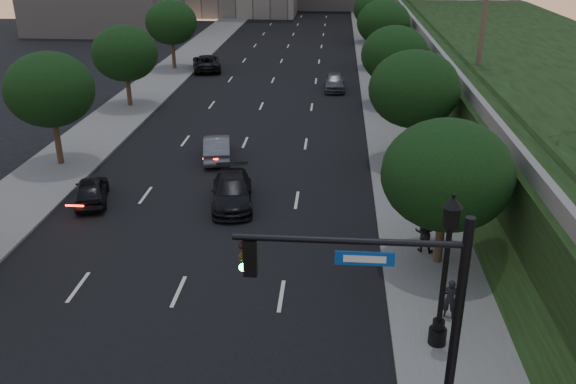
# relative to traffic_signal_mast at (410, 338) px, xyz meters

# --- Properties ---
(ground) EXTENTS (160.00, 160.00, 0.00)m
(ground) POSITION_rel_traffic_signal_mast_xyz_m (-7.83, 2.18, -3.67)
(ground) COLOR black
(ground) RESTS_ON ground
(road_surface) EXTENTS (16.00, 140.00, 0.02)m
(road_surface) POSITION_rel_traffic_signal_mast_xyz_m (-7.83, 32.18, -3.66)
(road_surface) COLOR black
(road_surface) RESTS_ON ground
(sidewalk_right) EXTENTS (4.50, 140.00, 0.15)m
(sidewalk_right) POSITION_rel_traffic_signal_mast_xyz_m (2.42, 32.18, -3.60)
(sidewalk_right) COLOR slate
(sidewalk_right) RESTS_ON ground
(sidewalk_left) EXTENTS (4.50, 140.00, 0.15)m
(sidewalk_left) POSITION_rel_traffic_signal_mast_xyz_m (-18.08, 32.18, -3.60)
(sidewalk_left) COLOR slate
(sidewalk_left) RESTS_ON ground
(embankment) EXTENTS (18.00, 90.00, 4.00)m
(embankment) POSITION_rel_traffic_signal_mast_xyz_m (14.17, 30.18, -1.67)
(embankment) COLOR black
(embankment) RESTS_ON ground
(parapet_wall) EXTENTS (0.35, 90.00, 0.70)m
(parapet_wall) POSITION_rel_traffic_signal_mast_xyz_m (5.67, 30.18, 0.68)
(parapet_wall) COLOR slate
(parapet_wall) RESTS_ON embankment
(tree_right_a) EXTENTS (5.20, 5.20, 6.24)m
(tree_right_a) POSITION_rel_traffic_signal_mast_xyz_m (2.47, 10.18, 0.35)
(tree_right_a) COLOR #38281C
(tree_right_a) RESTS_ON ground
(tree_right_b) EXTENTS (5.20, 5.20, 6.74)m
(tree_right_b) POSITION_rel_traffic_signal_mast_xyz_m (2.47, 22.18, 0.84)
(tree_right_b) COLOR #38281C
(tree_right_b) RESTS_ON ground
(tree_right_c) EXTENTS (5.20, 5.20, 6.24)m
(tree_right_c) POSITION_rel_traffic_signal_mast_xyz_m (2.47, 35.18, 0.35)
(tree_right_c) COLOR #38281C
(tree_right_c) RESTS_ON ground
(tree_right_d) EXTENTS (5.20, 5.20, 6.74)m
(tree_right_d) POSITION_rel_traffic_signal_mast_xyz_m (2.47, 49.18, 0.84)
(tree_right_d) COLOR #38281C
(tree_right_d) RESTS_ON ground
(tree_right_e) EXTENTS (5.20, 5.20, 6.24)m
(tree_right_e) POSITION_rel_traffic_signal_mast_xyz_m (2.47, 64.18, 0.35)
(tree_right_e) COLOR #38281C
(tree_right_e) RESTS_ON ground
(tree_left_b) EXTENTS (5.00, 5.00, 6.71)m
(tree_left_b) POSITION_rel_traffic_signal_mast_xyz_m (-18.13, 20.18, 0.90)
(tree_left_b) COLOR #38281C
(tree_left_b) RESTS_ON ground
(tree_left_c) EXTENTS (5.00, 5.00, 6.34)m
(tree_left_c) POSITION_rel_traffic_signal_mast_xyz_m (-18.13, 33.18, 0.53)
(tree_left_c) COLOR #38281C
(tree_left_c) RESTS_ON ground
(tree_left_d) EXTENTS (5.00, 5.00, 6.71)m
(tree_left_d) POSITION_rel_traffic_signal_mast_xyz_m (-18.13, 47.18, 0.90)
(tree_left_d) COLOR #38281C
(tree_left_d) RESTS_ON ground
(traffic_signal_mast) EXTENTS (5.68, 0.56, 7.00)m
(traffic_signal_mast) POSITION_rel_traffic_signal_mast_xyz_m (0.00, 0.00, 0.00)
(traffic_signal_mast) COLOR black
(traffic_signal_mast) RESTS_ON ground
(street_lamp) EXTENTS (0.64, 0.64, 5.62)m
(street_lamp) POSITION_rel_traffic_signal_mast_xyz_m (1.64, 4.57, -1.04)
(street_lamp) COLOR black
(street_lamp) RESTS_ON ground
(sedan_near_left) EXTENTS (2.64, 4.20, 1.33)m
(sedan_near_left) POSITION_rel_traffic_signal_mast_xyz_m (-14.30, 15.16, -3.01)
(sedan_near_left) COLOR black
(sedan_near_left) RESTS_ON ground
(sedan_mid_left) EXTENTS (2.30, 4.63, 1.46)m
(sedan_mid_left) POSITION_rel_traffic_signal_mast_xyz_m (-9.08, 22.05, -2.94)
(sedan_mid_left) COLOR slate
(sedan_mid_left) RESTS_ON ground
(sedan_far_left) EXTENTS (3.83, 6.01, 1.54)m
(sedan_far_left) POSITION_rel_traffic_signal_mast_xyz_m (-14.83, 47.01, -2.90)
(sedan_far_left) COLOR black
(sedan_far_left) RESTS_ON ground
(sedan_near_right) EXTENTS (2.76, 5.21, 1.44)m
(sedan_near_right) POSITION_rel_traffic_signal_mast_xyz_m (-7.06, 15.45, -2.95)
(sedan_near_right) COLOR black
(sedan_near_right) RESTS_ON ground
(sedan_far_right) EXTENTS (1.91, 4.46, 1.50)m
(sedan_far_right) POSITION_rel_traffic_signal_mast_xyz_m (-2.12, 39.98, -2.92)
(sedan_far_right) COLOR #53545A
(sedan_far_right) RESTS_ON ground
(pedestrian_a) EXTENTS (0.62, 0.48, 1.52)m
(pedestrian_a) POSITION_rel_traffic_signal_mast_xyz_m (2.26, 6.12, -2.76)
(pedestrian_a) COLOR black
(pedestrian_a) RESTS_ON sidewalk_right
(pedestrian_b) EXTENTS (1.00, 0.86, 1.75)m
(pedestrian_b) POSITION_rel_traffic_signal_mast_xyz_m (1.98, 11.01, -2.65)
(pedestrian_b) COLOR black
(pedestrian_b) RESTS_ON sidewalk_right
(pedestrian_c) EXTENTS (1.04, 0.83, 1.65)m
(pedestrian_c) POSITION_rel_traffic_signal_mast_xyz_m (2.19, 15.12, -2.70)
(pedestrian_c) COLOR black
(pedestrian_c) RESTS_ON sidewalk_right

